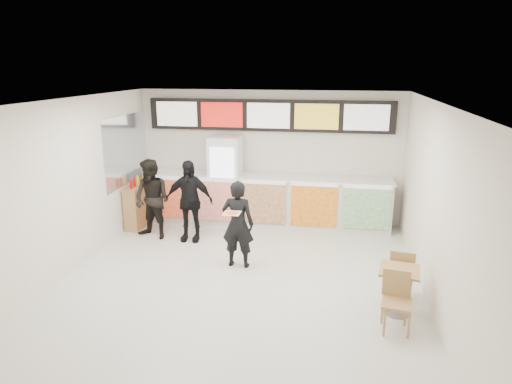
% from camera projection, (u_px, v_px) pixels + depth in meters
% --- Properties ---
extents(floor, '(7.00, 7.00, 0.00)m').
position_uv_depth(floor, '(237.00, 286.00, 7.56)').
color(floor, beige).
rests_on(floor, ground).
extents(ceiling, '(7.00, 7.00, 0.00)m').
position_uv_depth(ceiling, '(235.00, 102.00, 6.75)').
color(ceiling, white).
rests_on(ceiling, wall_back).
extents(wall_back, '(6.00, 0.00, 6.00)m').
position_uv_depth(wall_back, '(269.00, 157.00, 10.48)').
color(wall_back, silver).
rests_on(wall_back, floor).
extents(wall_left, '(0.00, 7.00, 7.00)m').
position_uv_depth(wall_left, '(62.00, 190.00, 7.66)').
color(wall_left, silver).
rests_on(wall_left, floor).
extents(wall_right, '(0.00, 7.00, 7.00)m').
position_uv_depth(wall_right, '(436.00, 209.00, 6.65)').
color(wall_right, silver).
rests_on(wall_right, floor).
extents(service_counter, '(5.56, 0.77, 1.14)m').
position_uv_depth(service_counter, '(266.00, 200.00, 10.34)').
color(service_counter, silver).
rests_on(service_counter, floor).
extents(menu_board, '(5.50, 0.14, 0.70)m').
position_uv_depth(menu_board, '(269.00, 115.00, 10.14)').
color(menu_board, black).
rests_on(menu_board, wall_back).
extents(drinks_fridge, '(0.70, 0.67, 2.00)m').
position_uv_depth(drinks_fridge, '(226.00, 180.00, 10.40)').
color(drinks_fridge, white).
rests_on(drinks_fridge, floor).
extents(mirror_panel, '(0.01, 2.00, 1.50)m').
position_uv_depth(mirror_panel, '(126.00, 150.00, 9.92)').
color(mirror_panel, '#B2B7BF').
rests_on(mirror_panel, wall_left).
extents(customer_main, '(0.60, 0.41, 1.60)m').
position_uv_depth(customer_main, '(238.00, 224.00, 8.11)').
color(customer_main, black).
rests_on(customer_main, floor).
extents(customer_left, '(0.98, 0.86, 1.68)m').
position_uv_depth(customer_left, '(152.00, 199.00, 9.45)').
color(customer_left, black).
rests_on(customer_left, floor).
extents(customer_mid, '(1.01, 0.44, 1.70)m').
position_uv_depth(customer_mid, '(189.00, 201.00, 9.33)').
color(customer_mid, black).
rests_on(customer_mid, floor).
extents(pizza_slice, '(0.36, 0.36, 0.02)m').
position_uv_depth(pizza_slice, '(232.00, 213.00, 7.59)').
color(pizza_slice, beige).
rests_on(pizza_slice, customer_main).
extents(cafe_table, '(0.64, 1.46, 0.83)m').
position_uv_depth(cafe_table, '(399.00, 283.00, 6.61)').
color(cafe_table, '#A07549').
rests_on(cafe_table, floor).
extents(condiment_ledge, '(0.34, 0.85, 1.13)m').
position_uv_depth(condiment_ledge, '(137.00, 206.00, 10.22)').
color(condiment_ledge, '#A07549').
rests_on(condiment_ledge, floor).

